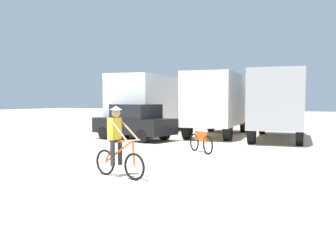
{
  "coord_description": "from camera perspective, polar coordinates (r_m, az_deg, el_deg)",
  "views": [
    {
      "loc": [
        6.37,
        -6.67,
        1.97
      ],
      "look_at": [
        0.3,
        4.13,
        1.1
      ],
      "focal_mm": 39.68,
      "sensor_mm": 36.0,
      "label": 1
    }
  ],
  "objects": [
    {
      "name": "ground_plane",
      "position": [
        9.43,
        -14.15,
        -8.17
      ],
      "size": [
        120.0,
        120.0,
        0.0
      ],
      "primitive_type": "plane",
      "color": "beige"
    },
    {
      "name": "box_truck_avon_van",
      "position": [
        21.93,
        -3.13,
        3.76
      ],
      "size": [
        3.41,
        7.04,
        3.35
      ],
      "color": "white",
      "rests_on": "ground"
    },
    {
      "name": "box_truck_white_box",
      "position": [
        20.43,
        7.63,
        3.72
      ],
      "size": [
        3.36,
        7.03,
        3.35
      ],
      "color": "white",
      "rests_on": "ground"
    },
    {
      "name": "box_truck_grey_hauler",
      "position": [
        19.25,
        16.62,
        3.57
      ],
      "size": [
        3.44,
        7.04,
        3.35
      ],
      "color": "#9E9EA3",
      "rests_on": "ground"
    },
    {
      "name": "sedan_parked",
      "position": [
        18.36,
        -5.21,
        0.61
      ],
      "size": [
        4.43,
        2.41,
        1.76
      ],
      "color": "black",
      "rests_on": "ground"
    },
    {
      "name": "cyclist_orange_shirt",
      "position": [
        9.51,
        -7.78,
        -2.82
      ],
      "size": [
        1.72,
        0.54,
        1.82
      ],
      "color": "black",
      "rests_on": "ground"
    },
    {
      "name": "bicycle_spare",
      "position": [
        13.9,
        5.08,
        -2.49
      ],
      "size": [
        1.42,
        1.09,
        0.97
      ],
      "color": "black",
      "rests_on": "ground"
    }
  ]
}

